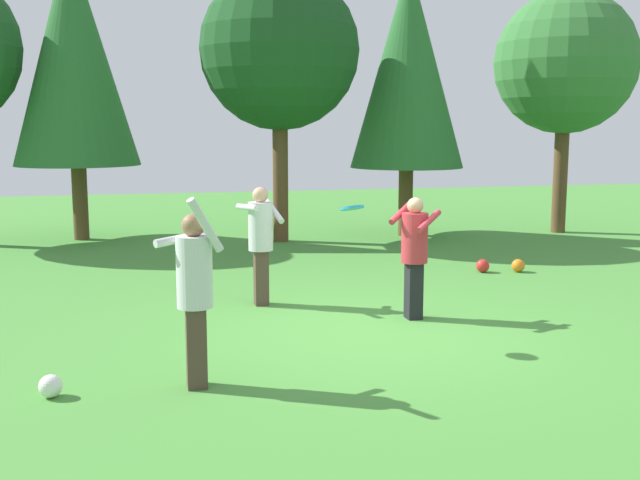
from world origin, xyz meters
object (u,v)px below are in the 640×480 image
object	(u,v)px
person_thrower	(195,285)
person_bystander	(261,236)
person_catcher	(414,248)
tree_far_right	(566,63)
ball_red	(483,266)
ball_orange	(518,266)
frisbee	(352,208)
tree_left	(73,55)
tree_right	(408,66)
ball_white	(51,386)
tree_center	(279,51)

from	to	relation	value
person_thrower	person_bystander	xyz separation A→B (m)	(1.14, 3.20, -0.02)
person_catcher	tree_far_right	distance (m)	9.65
ball_red	tree_far_right	xyz separation A→B (m)	(3.91, 4.14, 3.78)
person_thrower	ball_orange	xyz separation A→B (m)	(5.80, 4.52, -0.89)
frisbee	ball_orange	world-z (taller)	frisbee
person_bystander	tree_left	bearing A→B (deg)	-175.34
tree_left	tree_right	size ratio (longest dim) A/B	1.05
person_bystander	ball_orange	bearing A→B (deg)	88.32
person_thrower	person_bystander	bearing A→B (deg)	41.25
person_catcher	person_bystander	xyz separation A→B (m)	(-1.80, 1.22, 0.04)
person_bystander	tree_far_right	bearing A→B (deg)	107.49
tree_left	ball_white	bearing A→B (deg)	-87.80
person_bystander	tree_left	distance (m)	8.16
person_thrower	ball_white	size ratio (longest dim) A/B	8.58
tree_right	tree_center	world-z (taller)	tree_right
ball_orange	ball_red	bearing A→B (deg)	168.66
frisbee	tree_far_right	bearing A→B (deg)	46.86
frisbee	ball_orange	distance (m)	5.49
ball_red	ball_white	world-z (taller)	ball_red
person_thrower	tree_right	world-z (taller)	tree_right
ball_orange	tree_far_right	size ratio (longest dim) A/B	0.04
tree_center	tree_far_right	bearing A→B (deg)	-1.37
person_thrower	frisbee	size ratio (longest dim) A/B	5.51
ball_red	tree_right	xyz separation A→B (m)	(0.23, 4.50, 3.67)
frisbee	tree_right	size ratio (longest dim) A/B	0.06
frisbee	ball_orange	xyz separation A→B (m)	(3.97, 3.50, -1.46)
tree_left	tree_right	bearing A→B (deg)	-8.61
person_catcher	tree_right	size ratio (longest dim) A/B	0.26
ball_orange	ball_red	xyz separation A→B (m)	(-0.60, 0.12, 0.00)
person_catcher	frisbee	size ratio (longest dim) A/B	4.70
person_bystander	ball_orange	size ratio (longest dim) A/B	7.39
tree_far_right	tree_center	world-z (taller)	tree_center
person_bystander	tree_center	distance (m)	6.65
ball_white	tree_left	distance (m)	10.91
tree_right	tree_center	distance (m)	2.94
person_bystander	ball_red	bearing A→B (deg)	92.05
person_thrower	ball_orange	distance (m)	7.41
tree_center	ball_white	bearing A→B (deg)	-113.28
person_catcher	tree_far_right	size ratio (longest dim) A/B	0.29
person_catcher	ball_red	xyz separation A→B (m)	(2.26, 2.67, -0.82)
ball_orange	tree_right	bearing A→B (deg)	94.63
ball_orange	person_thrower	bearing A→B (deg)	-142.06
frisbee	tree_center	xyz separation A→B (m)	(0.67, 7.92, 2.46)
ball_white	tree_center	distance (m)	10.47
ball_white	ball_red	bearing A→B (deg)	35.24
person_thrower	tree_right	distance (m)	10.99
person_thrower	ball_orange	bearing A→B (deg)	8.83
ball_red	tree_right	size ratio (longest dim) A/B	0.04
person_catcher	frisbee	xyz separation A→B (m)	(-1.11, -0.96, 0.64)
person_catcher	ball_orange	distance (m)	3.92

